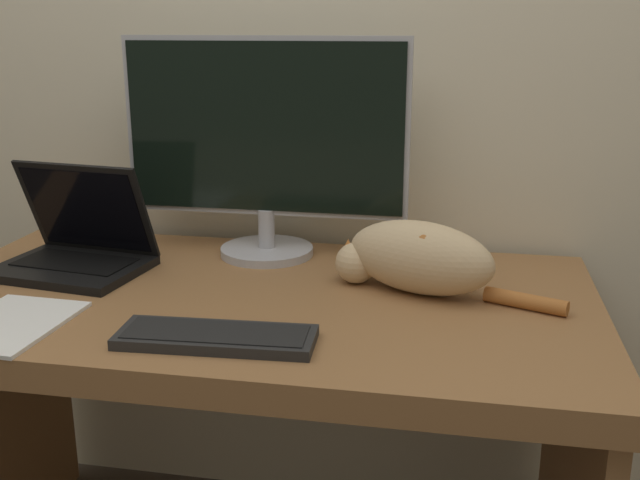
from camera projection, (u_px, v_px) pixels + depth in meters
wall_back at (297, 33)px, 1.88m from camera, size 6.40×0.06×2.60m
desk at (255, 364)px, 1.64m from camera, size 1.45×0.79×0.77m
monitor at (265, 143)px, 1.78m from camera, size 0.69×0.23×0.53m
laptop at (76, 249)px, 1.73m from camera, size 0.35×0.29×0.25m
external_keyboard at (216, 337)px, 1.34m from camera, size 0.36×0.14×0.02m
cat at (417, 257)px, 1.58m from camera, size 0.49×0.25×0.16m
paper_notepad at (9, 324)px, 1.42m from camera, size 0.21×0.28×0.01m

